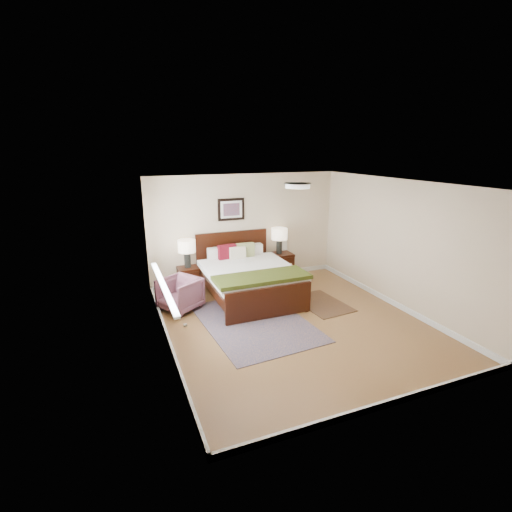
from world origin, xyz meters
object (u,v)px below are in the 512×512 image
at_px(nightstand_right, 279,263).
at_px(lamp_right, 279,236).
at_px(rug_persian, 255,322).
at_px(nightstand_left, 188,273).
at_px(bed, 248,273).
at_px(lamp_left, 187,248).
at_px(armchair, 180,294).

relative_size(nightstand_right, lamp_right, 1.02).
bearing_deg(rug_persian, nightstand_left, 107.23).
relative_size(bed, lamp_left, 3.64).
bearing_deg(bed, lamp_left, 141.58).
xyz_separation_m(nightstand_left, armchair, (-0.36, -0.92, -0.10)).
distance_m(lamp_right, rug_persian, 2.68).
distance_m(lamp_right, armchair, 2.83).
bearing_deg(bed, nightstand_left, 142.22).
distance_m(nightstand_left, nightstand_right, 2.21).
height_order(nightstand_left, rug_persian, nightstand_left).
relative_size(lamp_left, rug_persian, 0.25).
relative_size(bed, lamp_right, 3.64).
relative_size(lamp_right, rug_persian, 0.25).
distance_m(nightstand_left, rug_persian, 2.18).
bearing_deg(armchair, lamp_right, 77.04).
xyz_separation_m(bed, nightstand_left, (-1.09, 0.84, -0.13)).
bearing_deg(nightstand_left, armchair, -111.53).
bearing_deg(lamp_right, nightstand_right, -90.00).
distance_m(nightstand_left, armchair, 0.99).
xyz_separation_m(bed, lamp_left, (-1.09, 0.86, 0.42)).
relative_size(nightstand_right, armchair, 0.89).
bearing_deg(rug_persian, lamp_right, 50.53).
distance_m(lamp_left, armchair, 1.20).
bearing_deg(armchair, lamp_left, 125.89).
bearing_deg(nightstand_right, bed, -142.85).
xyz_separation_m(nightstand_left, lamp_left, (-0.00, 0.02, 0.56)).
bearing_deg(nightstand_left, lamp_left, 90.00).
bearing_deg(nightstand_left, nightstand_right, 0.13).
xyz_separation_m(nightstand_left, rug_persian, (0.78, -1.99, -0.41)).
relative_size(nightstand_left, rug_persian, 0.22).
distance_m(nightstand_left, lamp_right, 2.30).
height_order(bed, lamp_right, lamp_right).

